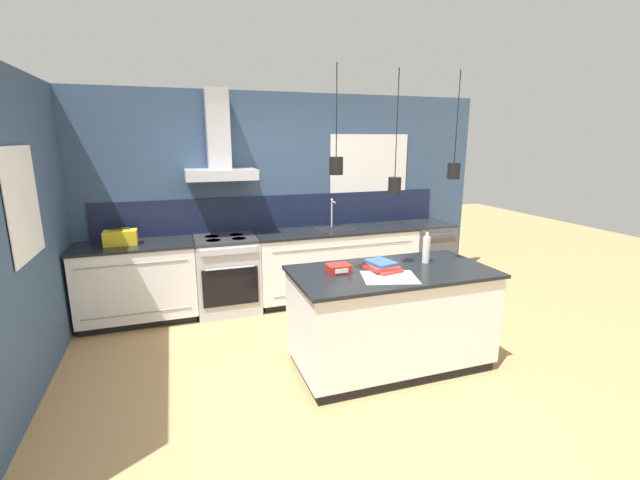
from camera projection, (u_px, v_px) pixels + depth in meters
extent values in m
plane|color=tan|center=(334.00, 367.00, 3.92)|extent=(16.00, 16.00, 0.00)
cube|color=#354C6B|center=(279.00, 198.00, 5.49)|extent=(5.60, 0.06, 2.60)
cube|color=#141C38|center=(280.00, 212.00, 5.49)|extent=(4.42, 0.02, 0.43)
cube|color=white|center=(369.00, 171.00, 5.77)|extent=(1.12, 0.01, 0.96)
cube|color=black|center=(369.00, 171.00, 5.77)|extent=(1.04, 0.01, 0.88)
cube|color=#B5B5BA|center=(221.00, 174.00, 4.94)|extent=(0.80, 0.46, 0.12)
cube|color=#B5B5BA|center=(218.00, 129.00, 4.90)|extent=(0.26, 0.20, 0.90)
cylinder|color=black|center=(337.00, 111.00, 3.27)|extent=(0.01, 0.01, 0.70)
cylinder|color=black|center=(336.00, 166.00, 3.37)|extent=(0.11, 0.11, 0.14)
sphere|color=#F9D18C|center=(336.00, 166.00, 3.37)|extent=(0.06, 0.06, 0.06)
cylinder|color=black|center=(397.00, 124.00, 3.54)|extent=(0.01, 0.01, 0.88)
cylinder|color=black|center=(395.00, 185.00, 3.66)|extent=(0.11, 0.11, 0.14)
sphere|color=#F9D18C|center=(395.00, 185.00, 3.66)|extent=(0.06, 0.06, 0.06)
cylinder|color=black|center=(457.00, 117.00, 3.63)|extent=(0.01, 0.01, 0.76)
cylinder|color=black|center=(454.00, 171.00, 3.74)|extent=(0.11, 0.11, 0.14)
sphere|color=#F9D18C|center=(454.00, 171.00, 3.74)|extent=(0.06, 0.06, 0.06)
cube|color=#354C6B|center=(28.00, 232.00, 3.50)|extent=(0.06, 3.80, 2.60)
cube|color=white|center=(23.00, 204.00, 3.32)|extent=(0.01, 0.76, 0.88)
cube|color=black|center=(22.00, 204.00, 3.31)|extent=(0.01, 0.68, 0.80)
cube|color=black|center=(142.00, 316.00, 4.95)|extent=(1.21, 0.56, 0.09)
cube|color=white|center=(138.00, 280.00, 4.82)|extent=(1.25, 0.62, 0.79)
cube|color=gray|center=(133.00, 265.00, 4.46)|extent=(1.10, 0.01, 0.01)
cube|color=gray|center=(138.00, 314.00, 4.59)|extent=(1.10, 0.01, 0.01)
cube|color=black|center=(134.00, 245.00, 4.72)|extent=(1.28, 0.64, 0.03)
cube|color=black|center=(335.00, 292.00, 5.70)|extent=(2.01, 0.56, 0.09)
cube|color=white|center=(336.00, 261.00, 5.57)|extent=(2.08, 0.62, 0.79)
cube|color=gray|center=(346.00, 246.00, 5.22)|extent=(1.83, 0.01, 0.01)
cube|color=gray|center=(345.00, 289.00, 5.35)|extent=(1.83, 0.01, 0.01)
cube|color=black|center=(337.00, 230.00, 5.48)|extent=(2.10, 0.64, 0.03)
cube|color=#262628|center=(335.00, 229.00, 5.52)|extent=(0.48, 0.34, 0.01)
cylinder|color=#B5B5BA|center=(332.00, 213.00, 5.60)|extent=(0.02, 0.02, 0.36)
sphere|color=#B5B5BA|center=(332.00, 200.00, 5.56)|extent=(0.03, 0.03, 0.03)
cylinder|color=#B5B5BA|center=(333.00, 202.00, 5.51)|extent=(0.02, 0.12, 0.02)
cube|color=#B5B5BA|center=(227.00, 276.00, 5.14)|extent=(0.73, 0.62, 0.87)
cube|color=black|center=(231.00, 287.00, 4.86)|extent=(0.62, 0.02, 0.44)
cylinder|color=#B5B5BA|center=(230.00, 268.00, 4.78)|extent=(0.55, 0.02, 0.02)
cube|color=#B5B5BA|center=(229.00, 251.00, 4.76)|extent=(0.62, 0.02, 0.07)
cube|color=#2D2D30|center=(225.00, 239.00, 5.04)|extent=(0.73, 0.60, 0.04)
cylinder|color=black|center=(212.00, 236.00, 5.09)|extent=(0.17, 0.17, 0.00)
cylinder|color=black|center=(236.00, 235.00, 5.18)|extent=(0.17, 0.17, 0.00)
cylinder|color=black|center=(213.00, 240.00, 4.89)|extent=(0.17, 0.17, 0.00)
cylinder|color=black|center=(239.00, 239.00, 4.98)|extent=(0.17, 0.17, 0.00)
cube|color=#4C4C51|center=(425.00, 255.00, 6.00)|extent=(0.59, 0.62, 0.89)
cube|color=black|center=(427.00, 224.00, 5.90)|extent=(0.59, 0.62, 0.02)
cylinder|color=#4C4C51|center=(441.00, 234.00, 5.61)|extent=(0.44, 0.02, 0.02)
cube|color=black|center=(389.00, 359.00, 3.97)|extent=(1.66, 0.83, 0.09)
cube|color=white|center=(390.00, 315.00, 3.87)|extent=(1.73, 0.87, 0.79)
cube|color=black|center=(392.00, 272.00, 3.78)|extent=(1.78, 0.92, 0.03)
cylinder|color=silver|center=(426.00, 250.00, 3.98)|extent=(0.07, 0.07, 0.25)
cylinder|color=silver|center=(427.00, 234.00, 3.94)|extent=(0.03, 0.03, 0.06)
cylinder|color=#262628|center=(427.00, 230.00, 3.94)|extent=(0.03, 0.03, 0.01)
cube|color=#B2332D|center=(382.00, 269.00, 3.76)|extent=(0.29, 0.35, 0.03)
cube|color=#B2332D|center=(381.00, 266.00, 3.76)|extent=(0.24, 0.28, 0.03)
cube|color=#335684|center=(381.00, 262.00, 3.75)|extent=(0.25, 0.29, 0.03)
cube|color=red|center=(338.00, 268.00, 3.70)|extent=(0.20, 0.15, 0.07)
cube|color=white|center=(342.00, 271.00, 3.63)|extent=(0.12, 0.01, 0.04)
cube|color=silver|center=(389.00, 277.00, 3.57)|extent=(0.53, 0.47, 0.01)
cube|color=gold|center=(121.00, 238.00, 4.66)|extent=(0.34, 0.18, 0.16)
cylinder|color=black|center=(120.00, 229.00, 4.64)|extent=(0.20, 0.02, 0.02)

